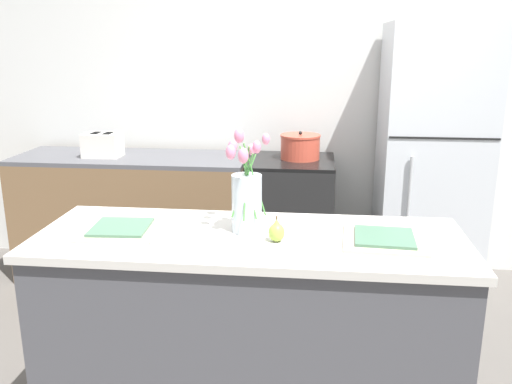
% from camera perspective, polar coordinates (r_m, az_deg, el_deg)
% --- Properties ---
extents(back_wall, '(5.20, 0.08, 2.70)m').
position_cam_1_polar(back_wall, '(4.14, 2.71, 10.54)').
color(back_wall, silver).
rests_on(back_wall, ground_plane).
extents(kitchen_island, '(1.80, 0.66, 0.92)m').
position_cam_1_polar(kitchen_island, '(2.47, -0.66, -14.69)').
color(kitchen_island, '#4C4C51').
rests_on(kitchen_island, ground_plane).
extents(back_counter, '(1.68, 0.60, 0.91)m').
position_cam_1_polar(back_counter, '(4.14, -12.64, -2.47)').
color(back_counter, brown).
rests_on(back_counter, ground_plane).
extents(stove_range, '(0.60, 0.61, 0.91)m').
position_cam_1_polar(stove_range, '(3.92, 3.63, -3.11)').
color(stove_range, black).
rests_on(stove_range, ground_plane).
extents(refrigerator, '(0.68, 0.67, 1.83)m').
position_cam_1_polar(refrigerator, '(3.88, 17.91, 3.00)').
color(refrigerator, silver).
rests_on(refrigerator, ground_plane).
extents(flower_vase, '(0.18, 0.23, 0.43)m').
position_cam_1_polar(flower_vase, '(2.27, -1.03, -0.44)').
color(flower_vase, silver).
rests_on(flower_vase, kitchen_island).
extents(pear_figurine, '(0.07, 0.07, 0.11)m').
position_cam_1_polar(pear_figurine, '(2.19, 2.18, -4.16)').
color(pear_figurine, '#9EBC47').
rests_on(pear_figurine, kitchen_island).
extents(plate_setting_left, '(0.35, 0.35, 0.02)m').
position_cam_1_polar(plate_setting_left, '(2.39, -14.02, -3.78)').
color(plate_setting_left, beige).
rests_on(plate_setting_left, kitchen_island).
extents(plate_setting_right, '(0.35, 0.35, 0.02)m').
position_cam_1_polar(plate_setting_right, '(2.27, 13.35, -4.81)').
color(plate_setting_right, beige).
rests_on(plate_setting_right, kitchen_island).
extents(toaster, '(0.28, 0.18, 0.17)m').
position_cam_1_polar(toaster, '(4.03, -15.85, 4.79)').
color(toaster, silver).
rests_on(toaster, back_counter).
extents(cooking_pot, '(0.28, 0.28, 0.20)m').
position_cam_1_polar(cooking_pot, '(3.82, 4.67, 4.78)').
color(cooking_pot, '#CC4C38').
rests_on(cooking_pot, stove_range).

